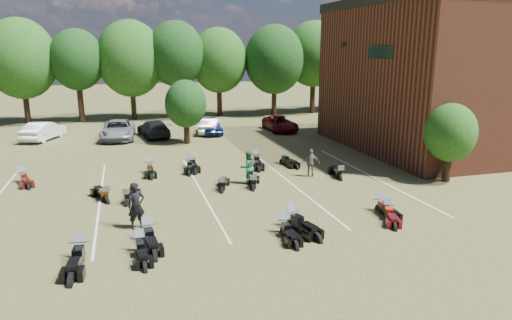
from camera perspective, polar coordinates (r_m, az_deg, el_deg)
name	(u,v)px	position (r m, az deg, el deg)	size (l,w,h in m)	color
ground	(273,204)	(21.92, 2.20, -5.50)	(160.00, 160.00, 0.00)	brown
car_1	(43,131)	(40.71, -25.04, 3.33)	(1.59, 4.56, 1.50)	silver
car_2	(118,130)	(38.91, -16.86, 3.63)	(2.55, 5.53, 1.54)	gray
car_3	(154,129)	(39.19, -12.68, 3.86)	(1.96, 4.83, 1.40)	black
car_4	(210,126)	(39.83, -5.71, 4.31)	(1.70, 4.21, 1.44)	navy
car_5	(211,126)	(39.95, -5.67, 4.28)	(1.44, 4.12, 1.36)	#BCBCB6
car_6	(280,124)	(41.10, 3.03, 4.57)	(2.19, 4.76, 1.32)	#55040C
car_7	(346,117)	(45.43, 11.17, 5.33)	(2.12, 5.22, 1.52)	#35353A
person_black	(136,206)	(19.35, -14.75, -5.56)	(0.71, 0.47, 1.96)	black
person_green	(248,167)	(24.87, -1.04, -0.91)	(0.90, 0.70, 1.85)	#286C3F
person_grey	(311,163)	(26.47, 6.89, -0.33)	(0.97, 0.40, 1.65)	#5D5B50
motorcycle_0	(82,260)	(17.55, -20.97, -11.54)	(0.77, 2.40, 1.34)	black
motorcycle_1	(140,252)	(17.50, -14.30, -11.09)	(0.65, 2.04, 1.14)	black
motorcycle_2	(148,241)	(18.40, -13.34, -9.77)	(0.75, 2.34, 1.30)	black
motorcycle_3	(292,227)	(19.29, 4.52, -8.29)	(0.76, 2.37, 1.32)	black
motorcycle_4	(284,233)	(18.61, 3.47, -9.12)	(0.66, 2.07, 1.15)	black
motorcycle_5	(379,211)	(21.75, 15.12, -6.15)	(0.66, 2.08, 1.16)	black
motorcycle_6	(387,217)	(21.10, 16.04, -6.84)	(0.64, 2.01, 1.12)	#510B12
motorcycle_8	(107,203)	(23.20, -18.16, -5.10)	(0.71, 2.24, 1.25)	black
motorcycle_9	(128,205)	(22.58, -15.76, -5.44)	(0.68, 2.13, 1.19)	black
motorcycle_10	(222,192)	(23.73, -4.22, -4.01)	(0.65, 2.04, 1.14)	black
motorcycle_11	(253,190)	(23.99, -0.33, -3.76)	(0.68, 2.13, 1.19)	black
motorcycle_13	(340,180)	(26.26, 10.46, -2.44)	(0.69, 2.15, 1.20)	black
motorcycle_14	(23,182)	(28.47, -27.08, -2.49)	(0.69, 2.16, 1.20)	#3D0B08
motorcycle_16	(191,169)	(28.43, -8.19, -1.10)	(0.67, 2.11, 1.17)	black
motorcycle_17	(150,172)	(28.16, -13.16, -1.47)	(0.71, 2.24, 1.25)	black
motorcycle_18	(192,167)	(28.84, -8.04, -0.88)	(0.71, 2.24, 1.25)	black
motorcycle_19	(256,164)	(29.20, -0.01, -0.56)	(0.77, 2.41, 1.34)	black
motorcycle_20	(283,163)	(29.49, 3.34, -0.43)	(0.69, 2.15, 1.20)	black
brick_building	(510,74)	(40.48, 29.16, 9.42)	(25.40, 15.20, 10.70)	brown
tree_line	(177,57)	(48.94, -9.89, 12.51)	(56.00, 6.00, 9.79)	black
young_tree_near_building	(450,133)	(27.14, 23.13, 3.16)	(2.80, 2.80, 4.16)	black
young_tree_midfield	(186,104)	(35.66, -8.78, 6.96)	(3.20, 3.20, 4.70)	black
parking_lines	(201,191)	(24.01, -6.90, -3.84)	(20.10, 14.00, 0.01)	silver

